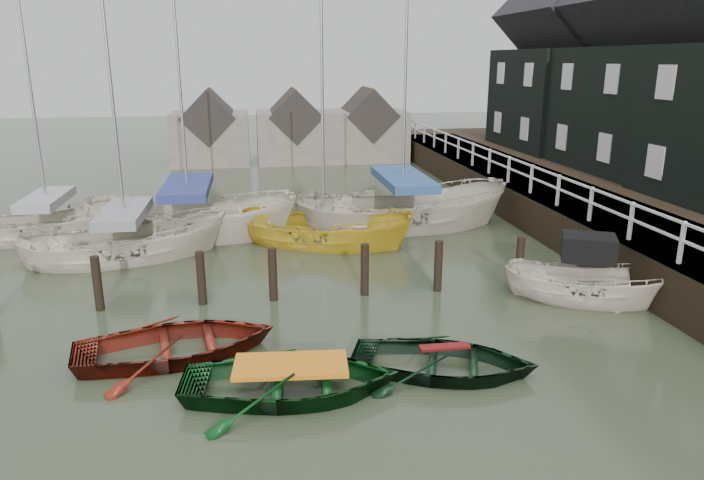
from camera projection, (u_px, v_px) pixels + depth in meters
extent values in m
plane|color=#2B3320|center=(335.00, 347.00, 13.62)|extent=(120.00, 120.00, 0.00)
cube|color=black|center=(544.00, 184.00, 24.16)|extent=(3.00, 32.00, 0.20)
cube|color=silver|center=(509.00, 158.00, 23.64)|extent=(0.06, 32.00, 0.06)
cube|color=silver|center=(509.00, 168.00, 23.75)|extent=(0.06, 32.00, 0.06)
cube|color=black|center=(669.00, 214.00, 25.38)|extent=(14.00, 38.00, 1.50)
cube|color=black|center=(652.00, 109.00, 26.17)|extent=(6.00, 7.00, 5.00)
cube|color=black|center=(666.00, 1.00, 24.99)|extent=(6.11, 7.14, 6.11)
cube|color=black|center=(570.00, 99.00, 32.81)|extent=(6.40, 7.00, 5.00)
cube|color=black|center=(578.00, 13.00, 31.63)|extent=(6.52, 7.14, 6.52)
cylinder|color=black|center=(98.00, 291.00, 15.50)|extent=(0.22, 0.22, 1.80)
cylinder|color=black|center=(202.00, 286.00, 15.88)|extent=(0.22, 0.22, 1.80)
cylinder|color=black|center=(273.00, 282.00, 16.15)|extent=(0.22, 0.22, 1.80)
cylinder|color=black|center=(365.00, 277.00, 16.51)|extent=(0.22, 0.22, 1.80)
cylinder|color=black|center=(438.00, 273.00, 16.81)|extent=(0.22, 0.22, 1.80)
cylinder|color=black|center=(519.00, 269.00, 17.16)|extent=(0.22, 0.22, 1.80)
cube|color=#665B51|center=(211.00, 138.00, 37.27)|extent=(4.50, 4.00, 3.00)
cube|color=#282321|center=(209.00, 116.00, 36.91)|extent=(3.18, 4.08, 3.18)
cube|color=#665B51|center=(295.00, 137.00, 38.03)|extent=(4.50, 4.00, 3.00)
cube|color=#282321|center=(294.00, 115.00, 37.66)|extent=(3.18, 4.08, 3.18)
cube|color=#665B51|center=(368.00, 135.00, 38.71)|extent=(4.50, 4.00, 3.00)
cube|color=#282321|center=(368.00, 114.00, 38.34)|extent=(3.18, 4.08, 3.18)
imported|color=#60180D|center=(179.00, 356.00, 13.21)|extent=(4.60, 3.65, 0.86)
imported|color=black|center=(292.00, 394.00, 11.72)|extent=(4.28, 3.23, 0.84)
imported|color=black|center=(443.00, 372.00, 12.53)|extent=(4.32, 3.69, 0.76)
imported|color=beige|center=(587.00, 301.00, 16.20)|extent=(4.52, 3.25, 1.64)
cube|color=black|center=(588.00, 248.00, 16.00)|extent=(1.60, 1.46, 0.65)
imported|color=beige|center=(129.00, 258.00, 19.73)|extent=(6.66, 3.83, 2.42)
cylinder|color=#B2B2B7|center=(108.00, 59.00, 18.06)|extent=(0.10, 0.10, 9.37)
cube|color=gray|center=(124.00, 213.00, 19.33)|extent=(3.65, 2.06, 0.30)
imported|color=beige|center=(191.00, 235.00, 22.27)|extent=(8.16, 4.69, 2.97)
cylinder|color=#B2B2B7|center=(178.00, 57.00, 20.58)|extent=(0.10, 0.10, 8.90)
cube|color=navy|center=(187.00, 187.00, 21.78)|extent=(4.47, 2.53, 0.30)
imported|color=gold|center=(324.00, 244.00, 21.25)|extent=(6.50, 4.62, 2.35)
cylinder|color=#B2B2B7|center=(322.00, 89.00, 19.83)|extent=(0.10, 0.10, 7.65)
imported|color=beige|center=(402.00, 227.00, 23.38)|extent=(7.99, 3.04, 3.08)
cylinder|color=#B2B2B7|center=(406.00, 44.00, 21.57)|extent=(0.10, 0.10, 9.66)
cube|color=navy|center=(403.00, 179.00, 22.88)|extent=(4.39, 1.62, 0.30)
imported|color=beige|center=(51.00, 238.00, 21.96)|extent=(6.26, 3.46, 2.29)
cylinder|color=#B2B2B7|center=(30.00, 85.00, 20.52)|extent=(0.10, 0.10, 7.87)
cube|color=gray|center=(46.00, 199.00, 21.58)|extent=(3.43, 1.86, 0.30)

